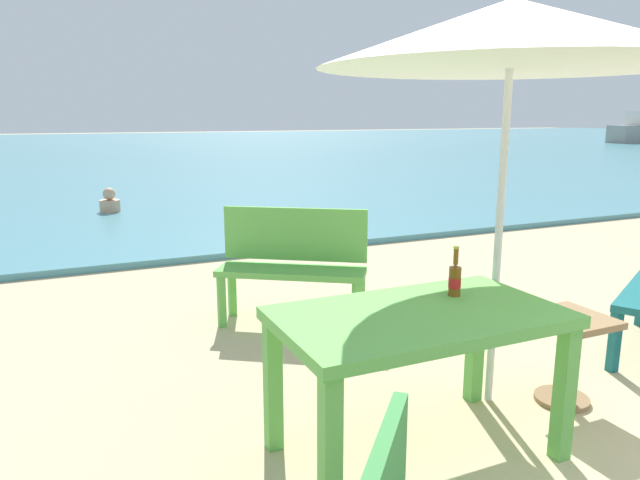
# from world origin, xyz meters

# --- Properties ---
(sea_water) EXTENTS (120.00, 50.00, 0.08)m
(sea_water) POSITION_xyz_m (0.00, 30.00, 0.04)
(sea_water) COLOR teal
(sea_water) RESTS_ON ground_plane
(picnic_table_green) EXTENTS (1.40, 0.80, 0.76)m
(picnic_table_green) POSITION_xyz_m (-1.10, 0.61, 0.65)
(picnic_table_green) COLOR #60B24C
(picnic_table_green) RESTS_ON ground_plane
(beer_bottle_amber) EXTENTS (0.07, 0.07, 0.26)m
(beer_bottle_amber) POSITION_xyz_m (-0.79, 0.75, 0.85)
(beer_bottle_amber) COLOR brown
(beer_bottle_amber) RESTS_ON picnic_table_green
(patio_umbrella) EXTENTS (2.10, 2.10, 2.30)m
(patio_umbrella) POSITION_xyz_m (-0.38, 0.90, 2.12)
(patio_umbrella) COLOR silver
(patio_umbrella) RESTS_ON ground_plane
(side_table_wood) EXTENTS (0.44, 0.44, 0.54)m
(side_table_wood) POSITION_xyz_m (0.02, 0.70, 0.35)
(side_table_wood) COLOR olive
(side_table_wood) RESTS_ON ground_plane
(bench_green_right) EXTENTS (1.20, 0.96, 0.95)m
(bench_green_right) POSITION_xyz_m (-0.94, 2.67, 0.54)
(bench_green_right) COLOR #60B24C
(bench_green_right) RESTS_ON ground_plane
(swimmer_person) EXTENTS (0.34, 0.34, 0.41)m
(swimmer_person) POSITION_xyz_m (-1.86, 8.81, 0.24)
(swimmer_person) COLOR tan
(swimmer_person) RESTS_ON sea_water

